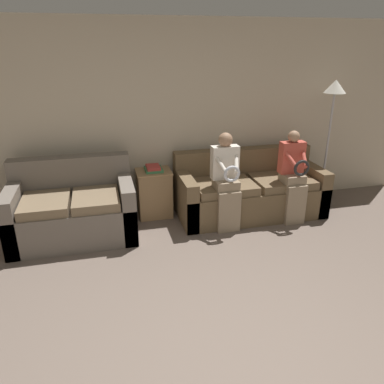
{
  "coord_description": "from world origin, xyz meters",
  "views": [
    {
      "loc": [
        -0.86,
        -1.75,
        2.24
      ],
      "look_at": [
        0.06,
        1.92,
        0.72
      ],
      "focal_mm": 35.0,
      "sensor_mm": 36.0,
      "label": 1
    }
  ],
  "objects_px": {
    "child_left_seated": "(226,179)",
    "child_right_seated": "(293,174)",
    "side_shelf": "(154,193)",
    "floor_lamp": "(333,103)",
    "book_stack": "(153,168)",
    "couch_main": "(249,192)",
    "couch_side": "(73,210)"
  },
  "relations": [
    {
      "from": "child_left_seated",
      "to": "child_right_seated",
      "type": "bearing_deg",
      "value": -0.23
    },
    {
      "from": "child_left_seated",
      "to": "side_shelf",
      "type": "relative_size",
      "value": 1.91
    },
    {
      "from": "side_shelf",
      "to": "floor_lamp",
      "type": "bearing_deg",
      "value": -2.83
    },
    {
      "from": "book_stack",
      "to": "floor_lamp",
      "type": "distance_m",
      "value": 2.63
    },
    {
      "from": "floor_lamp",
      "to": "side_shelf",
      "type": "bearing_deg",
      "value": 177.17
    },
    {
      "from": "child_right_seated",
      "to": "child_left_seated",
      "type": "bearing_deg",
      "value": 179.77
    },
    {
      "from": "child_left_seated",
      "to": "child_right_seated",
      "type": "relative_size",
      "value": 1.02
    },
    {
      "from": "couch_main",
      "to": "child_right_seated",
      "type": "relative_size",
      "value": 1.65
    },
    {
      "from": "child_left_seated",
      "to": "side_shelf",
      "type": "height_order",
      "value": "child_left_seated"
    },
    {
      "from": "child_left_seated",
      "to": "side_shelf",
      "type": "distance_m",
      "value": 1.07
    },
    {
      "from": "child_right_seated",
      "to": "book_stack",
      "type": "xyz_separation_m",
      "value": [
        -1.74,
        0.59,
        0.03
      ]
    },
    {
      "from": "child_left_seated",
      "to": "child_right_seated",
      "type": "xyz_separation_m",
      "value": [
        0.92,
        -0.0,
        -0.02
      ]
    },
    {
      "from": "book_stack",
      "to": "floor_lamp",
      "type": "height_order",
      "value": "floor_lamp"
    },
    {
      "from": "child_right_seated",
      "to": "side_shelf",
      "type": "distance_m",
      "value": 1.87
    },
    {
      "from": "couch_side",
      "to": "floor_lamp",
      "type": "xyz_separation_m",
      "value": [
        3.56,
        0.22,
        1.12
      ]
    },
    {
      "from": "child_right_seated",
      "to": "floor_lamp",
      "type": "xyz_separation_m",
      "value": [
        0.76,
        0.47,
        0.81
      ]
    },
    {
      "from": "couch_main",
      "to": "side_shelf",
      "type": "height_order",
      "value": "couch_main"
    },
    {
      "from": "floor_lamp",
      "to": "couch_main",
      "type": "bearing_deg",
      "value": -174.34
    },
    {
      "from": "child_left_seated",
      "to": "floor_lamp",
      "type": "xyz_separation_m",
      "value": [
        1.68,
        0.46,
        0.79
      ]
    },
    {
      "from": "side_shelf",
      "to": "floor_lamp",
      "type": "relative_size",
      "value": 0.36
    },
    {
      "from": "side_shelf",
      "to": "couch_main",
      "type": "bearing_deg",
      "value": -10.78
    },
    {
      "from": "couch_main",
      "to": "side_shelf",
      "type": "bearing_deg",
      "value": 169.22
    },
    {
      "from": "side_shelf",
      "to": "child_right_seated",
      "type": "bearing_deg",
      "value": -18.67
    },
    {
      "from": "child_right_seated",
      "to": "book_stack",
      "type": "bearing_deg",
      "value": 161.28
    },
    {
      "from": "side_shelf",
      "to": "book_stack",
      "type": "relative_size",
      "value": 2.45
    },
    {
      "from": "couch_main",
      "to": "side_shelf",
      "type": "relative_size",
      "value": 3.09
    },
    {
      "from": "child_right_seated",
      "to": "floor_lamp",
      "type": "height_order",
      "value": "floor_lamp"
    },
    {
      "from": "child_right_seated",
      "to": "book_stack",
      "type": "height_order",
      "value": "child_right_seated"
    },
    {
      "from": "couch_main",
      "to": "child_left_seated",
      "type": "relative_size",
      "value": 1.62
    },
    {
      "from": "couch_side",
      "to": "child_left_seated",
      "type": "xyz_separation_m",
      "value": [
        1.88,
        -0.24,
        0.33
      ]
    },
    {
      "from": "couch_side",
      "to": "side_shelf",
      "type": "height_order",
      "value": "couch_side"
    },
    {
      "from": "couch_main",
      "to": "book_stack",
      "type": "height_order",
      "value": "couch_main"
    }
  ]
}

